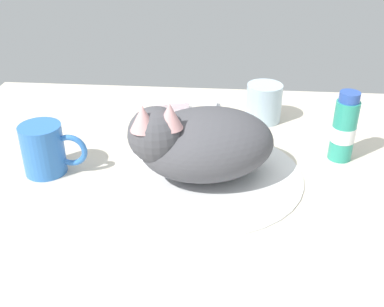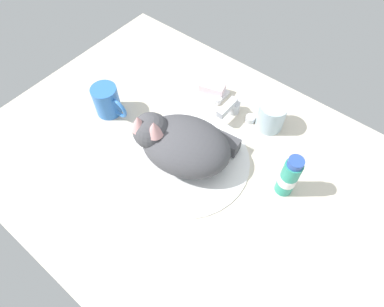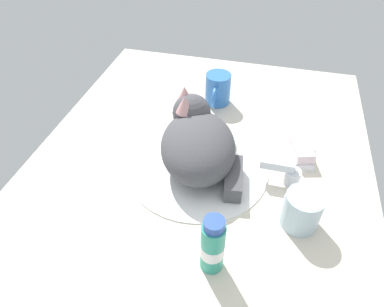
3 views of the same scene
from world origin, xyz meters
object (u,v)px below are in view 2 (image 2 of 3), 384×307
object	(u,v)px
rinse_cup	(271,116)
toothpaste_bottle	(289,177)
cat	(181,143)
faucet	(232,108)
coffee_mug	(107,101)
soap_bar	(212,87)

from	to	relation	value
rinse_cup	toothpaste_bottle	bearing A→B (deg)	-48.66
cat	toothpaste_bottle	world-z (taller)	cat
cat	rinse_cup	xyz separation A→B (cm)	(12.38, 24.19, -2.92)
cat	toothpaste_bottle	bearing A→B (deg)	18.68
faucet	cat	bearing A→B (deg)	-93.71
faucet	coffee_mug	distance (cm)	35.68
rinse_cup	soap_bar	bearing A→B (deg)	179.75
rinse_cup	toothpaste_bottle	distance (cm)	20.64
cat	coffee_mug	world-z (taller)	cat
rinse_cup	faucet	bearing A→B (deg)	-165.18
cat	soap_bar	size ratio (longest dim) A/B	3.64
cat	soap_bar	xyz separation A→B (cm)	(-7.89, 24.28, -4.47)
cat	rinse_cup	bearing A→B (deg)	62.90
rinse_cup	soap_bar	size ratio (longest dim) A/B	1.09
cat	toothpaste_bottle	distance (cm)	27.40
coffee_mug	toothpaste_bottle	size ratio (longest dim) A/B	0.87
soap_bar	toothpaste_bottle	size ratio (longest dim) A/B	0.56
rinse_cup	cat	bearing A→B (deg)	-117.10
toothpaste_bottle	faucet	bearing A→B (deg)	153.01
coffee_mug	soap_bar	world-z (taller)	coffee_mug
coffee_mug	soap_bar	size ratio (longest dim) A/B	1.55
coffee_mug	rinse_cup	xyz separation A→B (cm)	(39.24, 24.62, -0.46)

